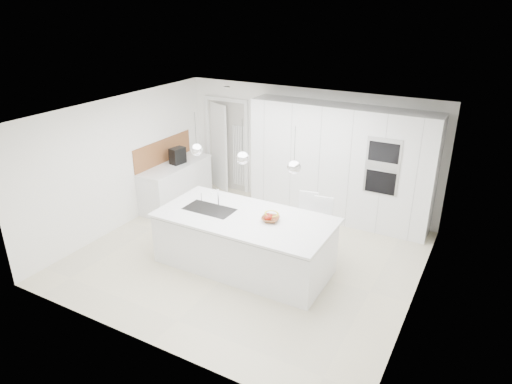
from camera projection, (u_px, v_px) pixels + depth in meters
The scene contains 28 objects.
floor at pixel (248, 256), 7.89m from camera, with size 5.50×5.50×0.00m, color beige.
wall_back at pixel (307, 149), 9.42m from camera, with size 5.50×5.50×0.00m, color white.
wall_left at pixel (121, 163), 8.63m from camera, with size 5.00×5.00×0.00m, color white.
ceiling at pixel (246, 114), 6.92m from camera, with size 5.50×5.50×0.00m, color white.
tall_cabinets at pixel (339, 164), 8.86m from camera, with size 3.60×0.60×2.30m, color white.
oven_stack at pixel (382, 167), 8.13m from camera, with size 0.62×0.04×1.05m, color #A5A5A8, non-canonical shape.
doorway_frame at pixel (227, 146), 10.35m from camera, with size 1.11×0.08×2.13m, color white, non-canonical shape.
hallway_door at pixel (217, 146), 10.43m from camera, with size 0.82×0.04×2.00m, color white.
radiator at pixel (239, 156), 10.27m from camera, with size 0.32×0.04×1.40m, color white, non-canonical shape.
left_base_cabinets at pixel (176, 185), 9.78m from camera, with size 0.60×1.80×0.86m, color white.
left_worktop at pixel (175, 165), 9.61m from camera, with size 0.62×1.82×0.04m, color white.
oak_backsplash at pixel (163, 151), 9.63m from camera, with size 0.02×1.80×0.50m, color #986138.
island_base at pixel (244, 243), 7.44m from camera, with size 2.80×1.20×0.86m, color white.
island_worktop at pixel (245, 217), 7.30m from camera, with size 2.84×1.40×0.04m, color white.
island_sink at pixel (210, 214), 7.58m from camera, with size 0.84×0.44×0.18m, color #3F3F42, non-canonical shape.
island_tap at pixel (218, 197), 7.62m from camera, with size 0.02×0.02×0.30m, color white.
pendant_left at pixel (197, 150), 7.24m from camera, with size 0.20×0.20×0.20m, color white.
pendant_mid at pixel (243, 158), 6.87m from camera, with size 0.20×0.20×0.20m, color white.
pendant_right at pixel (294, 167), 6.49m from camera, with size 0.20×0.20×0.20m, color white.
fruit_bowl at pixel (270, 219), 7.13m from camera, with size 0.28×0.28×0.07m, color #986138.
espresso_machine at pixel (178, 156), 9.59m from camera, with size 0.20×0.32×0.34m, color black.
bar_stool_left at pixel (305, 223), 7.91m from camera, with size 0.35×0.48×1.05m, color white, non-canonical shape.
bar_stool_right at pixel (319, 228), 7.72m from camera, with size 0.35×0.48×1.05m, color white, non-canonical shape.
apple_a at pixel (268, 216), 7.15m from camera, with size 0.09×0.09×0.09m, color #A02114.
apple_b at pixel (270, 218), 7.10m from camera, with size 0.08×0.08×0.08m, color #A02114.
apple_c at pixel (267, 218), 7.08m from camera, with size 0.08×0.08×0.08m, color #A02114.
apple_extra_3 at pixel (270, 216), 7.15m from camera, with size 0.08×0.08×0.08m, color #A02114.
banana_bunch at pixel (272, 214), 7.10m from camera, with size 0.23×0.23×0.03m, color yellow.
Camera 1 is at (3.43, -5.91, 4.10)m, focal length 32.00 mm.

